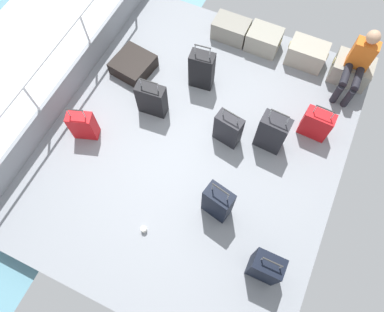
{
  "coord_description": "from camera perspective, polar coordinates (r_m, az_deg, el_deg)",
  "views": [
    {
      "loc": [
        0.99,
        -2.23,
        4.8
      ],
      "look_at": [
        0.12,
        -0.35,
        0.25
      ],
      "focal_mm": 32.77,
      "sensor_mm": 36.0,
      "label": 1
    }
  ],
  "objects": [
    {
      "name": "cargo_crate_0",
      "position": [
        6.52,
        6.35,
        19.84
      ],
      "size": [
        0.64,
        0.41,
        0.34
      ],
      "color": "gray",
      "rests_on": "ground_plane"
    },
    {
      "name": "gunwale_port",
      "position": [
        5.99,
        -19.18,
        11.11
      ],
      "size": [
        0.06,
        5.2,
        0.45
      ],
      "primitive_type": "cube",
      "color": "gray",
      "rests_on": "ground_plane"
    },
    {
      "name": "suitcase_0",
      "position": [
        6.11,
        -9.53,
        14.43
      ],
      "size": [
        0.68,
        0.69,
        0.24
      ],
      "color": "black",
      "rests_on": "ground_plane"
    },
    {
      "name": "suitcase_7",
      "position": [
        5.45,
        -6.56,
        9.13
      ],
      "size": [
        0.46,
        0.25,
        0.76
      ],
      "color": "black",
      "rests_on": "ground_plane"
    },
    {
      "name": "suitcase_1",
      "position": [
        5.19,
        12.89,
        3.71
      ],
      "size": [
        0.42,
        0.27,
        0.89
      ],
      "color": "black",
      "rests_on": "ground_plane"
    },
    {
      "name": "railing_port",
      "position": [
        5.58,
        -20.94,
        14.37
      ],
      "size": [
        0.04,
        4.2,
        1.02
      ],
      "color": "silver",
      "rests_on": "ground_plane"
    },
    {
      "name": "suitcase_3",
      "position": [
        5.46,
        -17.31,
        4.79
      ],
      "size": [
        0.41,
        0.31,
        0.7
      ],
      "color": "red",
      "rests_on": "ground_plane"
    },
    {
      "name": "cargo_crate_3",
      "position": [
        6.42,
        24.48,
        12.62
      ],
      "size": [
        0.64,
        0.47,
        0.38
      ],
      "color": "gray",
      "rests_on": "ground_plane"
    },
    {
      "name": "sea_wake",
      "position": [
        7.24,
        -27.08,
        11.69
      ],
      "size": [
        12.0,
        12.0,
        0.01
      ],
      "color": "#598C9E",
      "rests_on": "ground_plane"
    },
    {
      "name": "ground_plane",
      "position": [
        5.41,
        0.39,
        2.32
      ],
      "size": [
        4.4,
        5.2,
        0.06
      ],
      "primitive_type": "cube",
      "color": "gray"
    },
    {
      "name": "cargo_crate_2",
      "position": [
        6.38,
        18.19,
        15.54
      ],
      "size": [
        0.65,
        0.41,
        0.39
      ],
      "color": "#9E9989",
      "rests_on": "ground_plane"
    },
    {
      "name": "suitcase_5",
      "position": [
        4.67,
        4.22,
        -7.55
      ],
      "size": [
        0.41,
        0.3,
        0.89
      ],
      "color": "black",
      "rests_on": "ground_plane"
    },
    {
      "name": "paper_cup",
      "position": [
        4.92,
        -7.86,
        -11.71
      ],
      "size": [
        0.08,
        0.08,
        0.1
      ],
      "primitive_type": "cylinder",
      "color": "white",
      "rests_on": "ground_plane"
    },
    {
      "name": "cargo_crate_1",
      "position": [
        6.42,
        11.62,
        18.05
      ],
      "size": [
        0.58,
        0.44,
        0.37
      ],
      "color": "gray",
      "rests_on": "ground_plane"
    },
    {
      "name": "suitcase_6",
      "position": [
        5.17,
        5.89,
        4.38
      ],
      "size": [
        0.42,
        0.27,
        0.75
      ],
      "color": "black",
      "rests_on": "ground_plane"
    },
    {
      "name": "passenger_seated",
      "position": [
        6.03,
        25.47,
        13.5
      ],
      "size": [
        0.34,
        0.66,
        1.08
      ],
      "color": "orange",
      "rests_on": "ground_plane"
    },
    {
      "name": "suitcase_2",
      "position": [
        5.55,
        19.56,
        4.93
      ],
      "size": [
        0.43,
        0.23,
        0.68
      ],
      "color": "red",
      "rests_on": "ground_plane"
    },
    {
      "name": "suitcase_8",
      "position": [
        5.68,
        1.6,
        13.81
      ],
      "size": [
        0.4,
        0.27,
        0.88
      ],
      "color": "black",
      "rests_on": "ground_plane"
    },
    {
      "name": "suitcase_4",
      "position": [
        4.6,
        11.82,
        -17.3
      ],
      "size": [
        0.37,
        0.26,
        0.79
      ],
      "color": "black",
      "rests_on": "ground_plane"
    }
  ]
}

